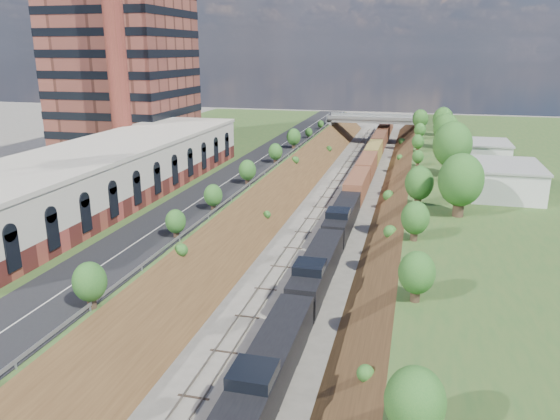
# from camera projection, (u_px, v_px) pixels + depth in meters

# --- Properties ---
(platform_left) EXTENTS (44.00, 180.00, 5.00)m
(platform_left) POSITION_uv_depth(u_px,v_px,m) (153.00, 177.00, 96.10)
(platform_left) COLOR #315724
(platform_left) RESTS_ON ground
(embankment_left) EXTENTS (10.00, 180.00, 10.00)m
(embankment_left) POSITION_uv_depth(u_px,v_px,m) (274.00, 199.00, 91.60)
(embankment_left) COLOR brown
(embankment_left) RESTS_ON ground
(embankment_right) EXTENTS (10.00, 180.00, 10.00)m
(embankment_right) POSITION_uv_depth(u_px,v_px,m) (408.00, 208.00, 86.39)
(embankment_right) COLOR brown
(embankment_right) RESTS_ON ground
(rail_left_track) EXTENTS (1.58, 180.00, 0.18)m
(rail_left_track) POSITION_uv_depth(u_px,v_px,m) (323.00, 202.00, 89.59)
(rail_left_track) COLOR gray
(rail_left_track) RESTS_ON ground
(rail_right_track) EXTENTS (1.58, 180.00, 0.18)m
(rail_right_track) POSITION_uv_depth(u_px,v_px,m) (355.00, 204.00, 88.35)
(rail_right_track) COLOR gray
(rail_right_track) RESTS_ON ground
(road) EXTENTS (8.00, 180.00, 0.10)m
(road) POSITION_uv_depth(u_px,v_px,m) (248.00, 168.00, 91.24)
(road) COLOR black
(road) RESTS_ON platform_left
(guardrail) EXTENTS (0.10, 171.00, 0.70)m
(guardrail) POSITION_uv_depth(u_px,v_px,m) (271.00, 167.00, 89.94)
(guardrail) COLOR #99999E
(guardrail) RESTS_ON platform_left
(commercial_building) EXTENTS (14.30, 62.30, 7.00)m
(commercial_building) POSITION_uv_depth(u_px,v_px,m) (109.00, 171.00, 72.77)
(commercial_building) COLOR maroon
(commercial_building) RESTS_ON platform_left
(highrise_tower) EXTENTS (22.00, 22.00, 53.90)m
(highrise_tower) POSITION_uv_depth(u_px,v_px,m) (119.00, 0.00, 101.29)
(highrise_tower) COLOR brown
(highrise_tower) RESTS_ON platform_left
(smokestack) EXTENTS (3.20, 3.20, 40.00)m
(smokestack) POSITION_uv_depth(u_px,v_px,m) (115.00, 44.00, 86.75)
(smokestack) COLOR maroon
(smokestack) RESTS_ON platform_left
(overpass) EXTENTS (24.50, 8.30, 7.40)m
(overpass) POSITION_uv_depth(u_px,v_px,m) (374.00, 125.00, 145.25)
(overpass) COLOR gray
(overpass) RESTS_ON ground
(white_building_near) EXTENTS (9.00, 12.00, 4.00)m
(white_building_near) POSITION_uv_depth(u_px,v_px,m) (504.00, 181.00, 74.02)
(white_building_near) COLOR silver
(white_building_near) RESTS_ON platform_right
(white_building_far) EXTENTS (8.00, 10.00, 3.60)m
(white_building_far) POSITION_uv_depth(u_px,v_px,m) (484.00, 153.00, 94.64)
(white_building_far) COLOR silver
(white_building_far) RESTS_ON platform_right
(tree_right_large) EXTENTS (5.25, 5.25, 7.61)m
(tree_right_large) POSITION_uv_depth(u_px,v_px,m) (461.00, 180.00, 63.73)
(tree_right_large) COLOR #473323
(tree_right_large) RESTS_ON platform_right
(tree_left_crest) EXTENTS (2.45, 2.45, 3.55)m
(tree_left_crest) POSITION_uv_depth(u_px,v_px,m) (159.00, 233.00, 52.62)
(tree_left_crest) COLOR #473323
(tree_left_crest) RESTS_ON platform_left
(freight_train) EXTENTS (2.92, 149.36, 4.55)m
(freight_train) POSITION_uv_depth(u_px,v_px,m) (366.00, 168.00, 103.21)
(freight_train) COLOR black
(freight_train) RESTS_ON ground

